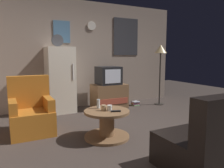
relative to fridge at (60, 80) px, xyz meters
The scene contains 13 objects.
ground_plane 2.36m from the fridge, 69.89° to the right, with size 12.00×12.00×0.00m, color #3D332D.
wall_with_art 1.03m from the fridge, 24.47° to the left, with size 5.20×0.12×2.66m.
fridge is the anchor object (origin of this frame).
tv_stand 1.28m from the fridge, ahead, with size 0.84×0.53×0.60m.
crt_tv 1.17m from the fridge, ahead, with size 0.54×0.51×0.44m.
standing_lamp 2.66m from the fridge, 10.03° to the right, with size 0.32×0.32×1.59m.
coffee_table 2.04m from the fridge, 82.45° to the right, with size 0.72×0.72×0.45m.
wine_glass 1.80m from the fridge, 83.77° to the right, with size 0.05×0.05×0.15m, color silver.
mug_ceramic_white 2.04m from the fridge, 81.83° to the right, with size 0.08×0.08×0.09m, color silver.
mug_ceramic_tan 1.98m from the fridge, 83.96° to the right, with size 0.08×0.08×0.09m, color tan.
remote_control 2.15m from the fridge, 80.74° to the right, with size 0.15×0.04×0.02m, color black.
armchair 1.47m from the fridge, 123.96° to the right, with size 0.68×0.68×0.96m.
book_stack 2.05m from the fridge, ahead, with size 0.21×0.18×0.11m.
Camera 1 is at (-1.94, -2.86, 1.31)m, focal length 34.64 mm.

